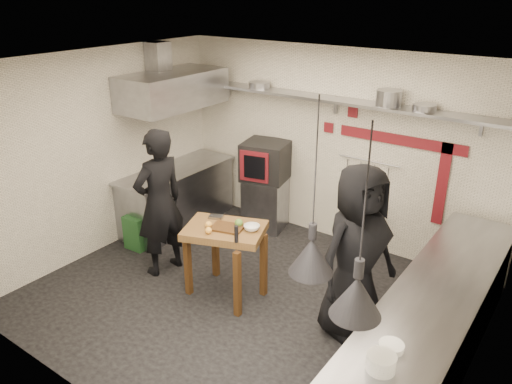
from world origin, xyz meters
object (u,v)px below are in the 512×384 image
Objects in this scene: oven_stand at (265,204)px; chef_right at (357,253)px; chef_left at (159,203)px; prep_table at (226,261)px; combi_oven at (266,161)px; green_bin at (139,231)px.

oven_stand is 2.76m from chef_right.
prep_table is at bearing 100.90° from chef_left.
chef_left is (-0.38, -1.84, 0.58)m from oven_stand.
combi_oven is 1.30× the size of green_bin.
chef_left is (-0.36, -1.87, -0.11)m from combi_oven.
prep_table is at bearing -82.47° from combi_oven.
chef_left reaches higher than green_bin.
chef_left reaches higher than combi_oven.
chef_right is (1.56, 0.26, 0.51)m from prep_table.
chef_left is (0.75, -0.24, 0.73)m from green_bin.
combi_oven reaches higher than oven_stand.
combi_oven is 0.33× the size of chef_left.
chef_right is (2.22, -1.54, 0.57)m from oven_stand.
chef_left is at bearing 117.81° from chef_right.
combi_oven is 2.05m from prep_table.
chef_right is at bearing -47.94° from combi_oven.
chef_right reaches higher than combi_oven.
combi_oven reaches higher than prep_table.
oven_stand is 1.23× the size of combi_oven.
green_bin is 3.42m from chef_right.
prep_table is at bearing -82.63° from oven_stand.
green_bin is at bearing -137.90° from oven_stand.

